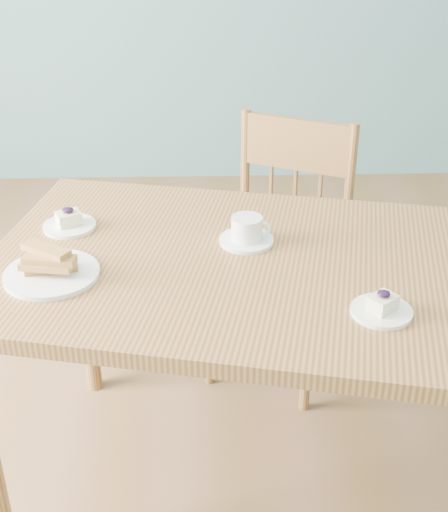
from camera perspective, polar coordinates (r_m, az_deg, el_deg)
The scene contains 7 objects.
room at distance 1.48m, azimuth -5.57°, elevation 16.57°, with size 5.01×5.01×2.71m.
dining_table at distance 1.82m, azimuth 4.04°, elevation -2.78°, with size 1.60×1.12×0.78m.
dining_chair at distance 2.48m, azimuth 4.53°, elevation 0.28°, with size 0.55×0.54×0.92m.
cheesecake_plate_near at distance 1.62m, azimuth 12.52°, elevation -4.06°, with size 0.14×0.14×0.06m.
cheesecake_plate_far at distance 1.99m, azimuth -12.27°, elevation 2.62°, with size 0.14×0.14×0.06m.
coffee_cup at distance 1.87m, azimuth 1.87°, elevation 1.95°, with size 0.14×0.14×0.07m.
biscotti_plate at distance 1.77m, azimuth -13.68°, elevation -0.96°, with size 0.23×0.23×0.08m.
Camera 1 is at (0.09, -1.44, 1.68)m, focal length 50.00 mm.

